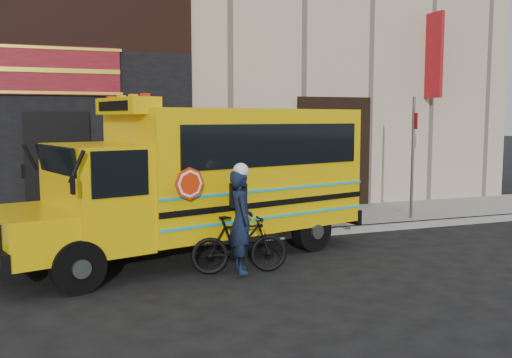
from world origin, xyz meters
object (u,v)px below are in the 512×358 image
object	(u,v)px
school_bus	(208,175)
sign_pole	(413,154)
bicycle	(240,244)
cyclist	(241,224)

from	to	relation	value
school_bus	sign_pole	bearing A→B (deg)	13.03
school_bus	sign_pole	xyz separation A→B (m)	(5.49, 1.27, 0.19)
school_bus	bicycle	bearing A→B (deg)	-85.26
bicycle	school_bus	bearing A→B (deg)	14.14
bicycle	cyclist	size ratio (longest dim) A/B	0.96
sign_pole	cyclist	world-z (taller)	sign_pole
bicycle	cyclist	xyz separation A→B (m)	(-0.01, -0.10, 0.36)
cyclist	sign_pole	bearing A→B (deg)	-55.84
sign_pole	bicycle	size ratio (longest dim) A/B	1.90
sign_pole	bicycle	distance (m)	6.15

